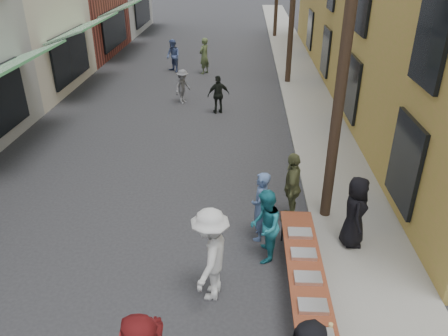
# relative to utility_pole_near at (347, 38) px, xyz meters

# --- Properties ---
(ground) EXTENTS (120.00, 120.00, 0.00)m
(ground) POSITION_rel_utility_pole_near_xyz_m (-4.30, -3.00, -4.50)
(ground) COLOR #28282B
(ground) RESTS_ON ground
(sidewalk) EXTENTS (2.20, 60.00, 0.10)m
(sidewalk) POSITION_rel_utility_pole_near_xyz_m (0.70, 12.00, -4.45)
(sidewalk) COLOR gray
(sidewalk) RESTS_ON ground
(utility_pole_near) EXTENTS (0.26, 0.26, 9.00)m
(utility_pole_near) POSITION_rel_utility_pole_near_xyz_m (0.00, 0.00, 0.00)
(utility_pole_near) COLOR #2D2116
(utility_pole_near) RESTS_ON ground
(serving_table) EXTENTS (0.70, 4.00, 0.75)m
(serving_table) POSITION_rel_utility_pole_near_xyz_m (-0.88, -2.95, -3.79)
(serving_table) COLOR #602F16
(serving_table) RESTS_ON ground
(catering_tray_foil_b) EXTENTS (0.50, 0.33, 0.08)m
(catering_tray_foil_b) POSITION_rel_utility_pole_near_xyz_m (-0.88, -3.95, -3.71)
(catering_tray_foil_b) COLOR #B2B2B7
(catering_tray_foil_b) RESTS_ON serving_table
(catering_tray_buns) EXTENTS (0.50, 0.33, 0.08)m
(catering_tray_buns) POSITION_rel_utility_pole_near_xyz_m (-0.88, -3.25, -3.71)
(catering_tray_buns) COLOR tan
(catering_tray_buns) RESTS_ON serving_table
(catering_tray_foil_d) EXTENTS (0.50, 0.33, 0.08)m
(catering_tray_foil_d) POSITION_rel_utility_pole_near_xyz_m (-0.88, -2.55, -3.71)
(catering_tray_foil_d) COLOR #B2B2B7
(catering_tray_foil_d) RESTS_ON serving_table
(catering_tray_buns_end) EXTENTS (0.50, 0.33, 0.08)m
(catering_tray_buns_end) POSITION_rel_utility_pole_near_xyz_m (-0.88, -1.85, -3.71)
(catering_tray_buns_end) COLOR tan
(catering_tray_buns_end) RESTS_ON serving_table
(guest_front_b) EXTENTS (0.52, 0.70, 1.73)m
(guest_front_b) POSITION_rel_utility_pole_near_xyz_m (-1.70, -0.95, -3.63)
(guest_front_b) COLOR #4B6492
(guest_front_b) RESTS_ON ground
(guest_front_c) EXTENTS (0.72, 0.89, 1.71)m
(guest_front_c) POSITION_rel_utility_pole_near_xyz_m (-1.62, -1.72, -3.65)
(guest_front_c) COLOR teal
(guest_front_c) RESTS_ON ground
(guest_front_d) EXTENTS (0.97, 1.40, 1.98)m
(guest_front_d) POSITION_rel_utility_pole_near_xyz_m (-2.70, -2.92, -3.51)
(guest_front_d) COLOR silver
(guest_front_d) RESTS_ON ground
(guest_front_e) EXTENTS (0.64, 1.15, 1.84)m
(guest_front_e) POSITION_rel_utility_pole_near_xyz_m (-0.90, -0.11, -3.58)
(guest_front_e) COLOR brown
(guest_front_e) RESTS_ON ground
(server) EXTENTS (0.62, 0.88, 1.70)m
(server) POSITION_rel_utility_pole_near_xyz_m (0.39, -1.20, -3.55)
(server) COLOR black
(server) RESTS_ON sidewalk
(passerby_left) EXTENTS (0.94, 1.09, 1.47)m
(passerby_left) POSITION_rel_utility_pole_near_xyz_m (-4.82, 8.79, -3.77)
(passerby_left) COLOR slate
(passerby_left) RESTS_ON ground
(passerby_mid) EXTENTS (0.99, 0.66, 1.56)m
(passerby_mid) POSITION_rel_utility_pole_near_xyz_m (-3.19, 7.57, -3.72)
(passerby_mid) COLOR black
(passerby_mid) RESTS_ON ground
(passerby_right) EXTENTS (0.75, 0.82, 1.88)m
(passerby_right) POSITION_rel_utility_pole_near_xyz_m (-4.31, 13.63, -3.56)
(passerby_right) COLOR #4D5C35
(passerby_right) RESTS_ON ground
(passerby_far) EXTENTS (1.04, 1.05, 1.71)m
(passerby_far) POSITION_rel_utility_pole_near_xyz_m (-6.02, 13.92, -3.64)
(passerby_far) COLOR #4A5C8F
(passerby_far) RESTS_ON ground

